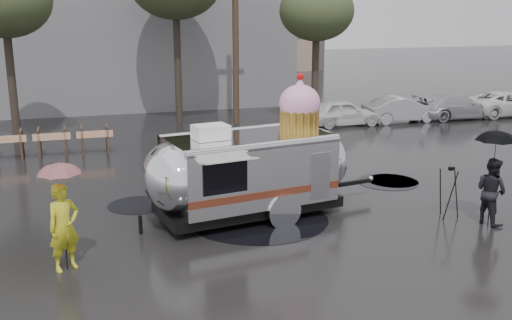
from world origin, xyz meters
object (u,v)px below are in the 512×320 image
object	(u,v)px
person_right	(491,191)
tripod	(449,188)
airstream_trailer	(252,167)
person_left	(64,227)

from	to	relation	value
person_right	tripod	distance (m)	1.00
airstream_trailer	tripod	distance (m)	5.08
tripod	person_left	bearing A→B (deg)	177.50
airstream_trailer	person_right	xyz separation A→B (m)	(5.50, -2.30, -0.45)
person_right	airstream_trailer	bearing A→B (deg)	55.18
airstream_trailer	tripod	xyz separation A→B (m)	(4.79, -1.60, -0.53)
airstream_trailer	person_left	distance (m)	5.03
person_left	person_right	xyz separation A→B (m)	(10.08, -0.26, -0.07)
person_left	person_right	size ratio (longest dim) A/B	1.09
person_left	tripod	world-z (taller)	person_left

